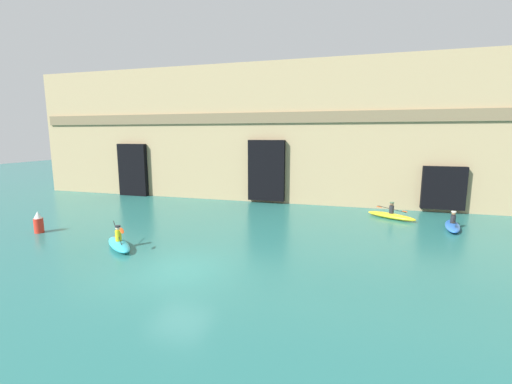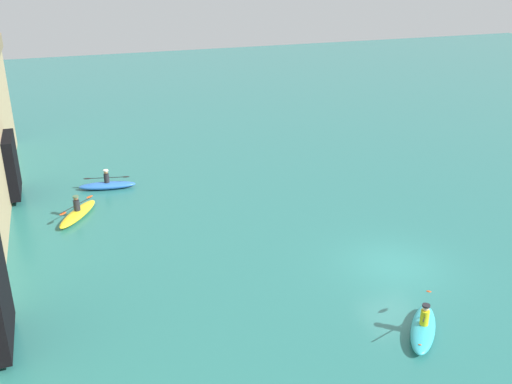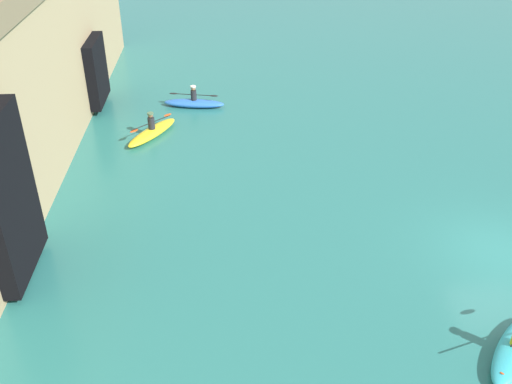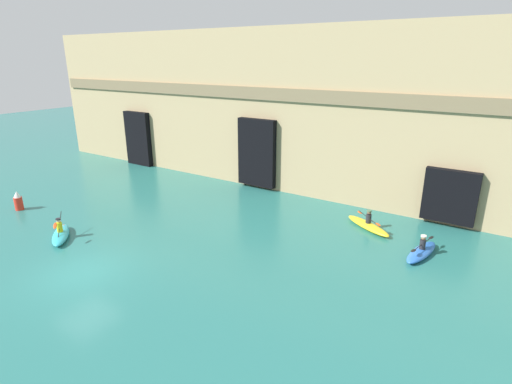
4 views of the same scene
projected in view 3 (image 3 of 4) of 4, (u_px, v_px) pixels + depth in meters
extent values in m
plane|color=#28706B|center=(503.00, 252.00, 18.34)|extent=(120.00, 120.00, 0.00)
cube|color=black|center=(6.00, 198.00, 16.04)|extent=(3.04, 0.70, 4.99)
cube|color=black|center=(95.00, 71.00, 27.79)|extent=(2.90, 0.70, 3.11)
ellipsoid|color=#D84C19|center=(503.00, 371.00, 13.85)|extent=(0.43, 0.41, 0.24)
ellipsoid|color=blue|center=(194.00, 103.00, 28.57)|extent=(1.30, 3.14, 0.38)
cylinder|color=#232328|center=(194.00, 95.00, 28.35)|extent=(0.29, 0.29, 0.49)
sphere|color=#9E704C|center=(193.00, 88.00, 28.16)|extent=(0.23, 0.23, 0.23)
cylinder|color=silver|center=(193.00, 87.00, 28.11)|extent=(0.28, 0.28, 0.06)
cylinder|color=black|center=(194.00, 95.00, 28.34)|extent=(0.52, 2.25, 0.04)
ellipsoid|color=black|center=(174.00, 94.00, 28.46)|extent=(0.27, 0.47, 0.05)
ellipsoid|color=black|center=(214.00, 96.00, 28.21)|extent=(0.27, 0.47, 0.05)
ellipsoid|color=yellow|center=(152.00, 132.00, 25.65)|extent=(3.27, 2.37, 0.37)
cylinder|color=#232328|center=(151.00, 123.00, 25.42)|extent=(0.30, 0.30, 0.53)
sphere|color=brown|center=(150.00, 115.00, 25.23)|extent=(0.23, 0.23, 0.23)
cylinder|color=#4C6B4C|center=(150.00, 113.00, 25.18)|extent=(0.29, 0.29, 0.06)
cylinder|color=black|center=(151.00, 123.00, 25.41)|extent=(1.71, 1.54, 0.11)
ellipsoid|color=#D84C19|center=(134.00, 131.00, 24.74)|extent=(0.45, 0.43, 0.06)
ellipsoid|color=#D84C19|center=(168.00, 115.00, 26.07)|extent=(0.45, 0.43, 0.06)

